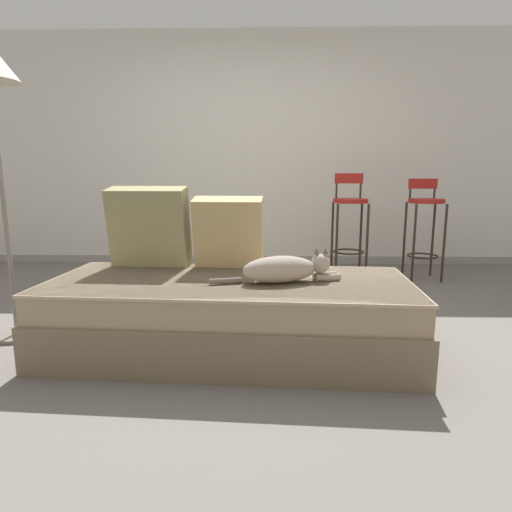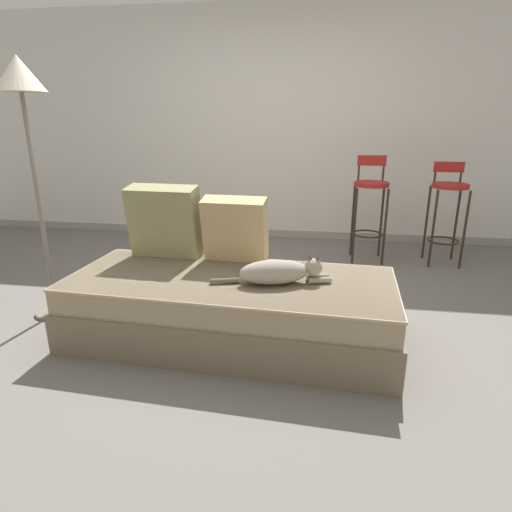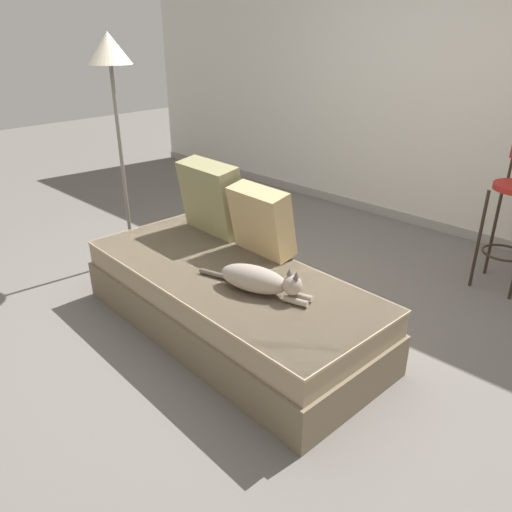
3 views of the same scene
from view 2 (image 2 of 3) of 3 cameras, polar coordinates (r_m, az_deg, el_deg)
name	(u,v)px [view 2 (image 2 of 3)]	position (r m, az deg, el deg)	size (l,w,h in m)	color
ground_plane	(242,312)	(3.25, -1.84, -7.53)	(16.00, 16.00, 0.00)	#66605B
wall_back_panel	(276,127)	(5.16, 2.72, 16.80)	(8.00, 0.10, 2.60)	silver
wall_baseboard_trim	(274,233)	(5.28, 2.46, 3.06)	(8.00, 0.02, 0.09)	gray
couch	(231,308)	(2.80, -3.37, -6.94)	(2.13, 1.00, 0.43)	#766750
throw_pillow_corner	(165,221)	(3.14, -12.05, 4.56)	(0.51, 0.28, 0.52)	#847F56
throw_pillow_middle	(235,229)	(2.98, -2.78, 3.60)	(0.45, 0.26, 0.46)	tan
cat	(279,272)	(2.60, 3.09, -2.11)	(0.74, 0.27, 0.19)	gray
bar_stool_near_window	(370,199)	(4.44, 14.97, 7.35)	(0.34, 0.34, 1.05)	#2D2319
bar_stool_by_doorway	(448,202)	(4.58, 24.20, 6.56)	(0.34, 0.34, 0.99)	#2D2319
floor_lamp	(23,101)	(3.29, -28.66, 17.71)	(0.32, 0.32, 1.78)	slate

